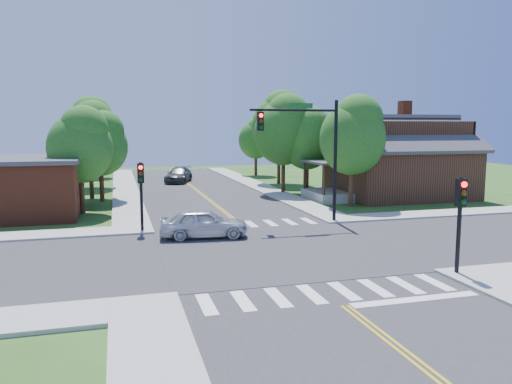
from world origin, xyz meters
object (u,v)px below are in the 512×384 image
object	(u,v)px
signal_mast_ne	(309,141)
signal_pole_nw	(141,184)
car_silver	(204,224)
house_ne	(398,156)
signal_pole_se	(460,207)
car_dgrey	(179,175)

from	to	relation	value
signal_mast_ne	signal_pole_nw	world-z (taller)	signal_mast_ne
signal_mast_ne	car_silver	bearing A→B (deg)	-161.44
signal_pole_nw	house_ne	world-z (taller)	house_ne
car_silver	signal_pole_nw	bearing A→B (deg)	60.63
signal_pole_se	house_ne	xyz separation A→B (m)	(9.51, 19.86, 0.67)
signal_pole_nw	car_dgrey	distance (m)	24.38
signal_mast_ne	signal_pole_nw	bearing A→B (deg)	-179.93
signal_pole_se	car_dgrey	world-z (taller)	signal_pole_se
signal_mast_ne	car_silver	world-z (taller)	signal_mast_ne
signal_pole_se	car_silver	xyz separation A→B (m)	(-8.23, 9.01, -1.90)
signal_pole_nw	car_dgrey	size ratio (longest dim) A/B	0.69
signal_mast_ne	car_silver	xyz separation A→B (m)	(-6.55, -2.20, -4.09)
house_ne	signal_pole_nw	bearing A→B (deg)	-157.31
signal_pole_se	signal_mast_ne	bearing A→B (deg)	98.56
signal_mast_ne	house_ne	xyz separation A→B (m)	(11.19, 8.65, -1.52)
signal_mast_ne	house_ne	size ratio (longest dim) A/B	0.55
signal_pole_se	signal_pole_nw	world-z (taller)	same
signal_mast_ne	car_silver	distance (m)	8.03
car_dgrey	house_ne	bearing A→B (deg)	-24.00
signal_pole_se	house_ne	distance (m)	22.03
car_dgrey	signal_pole_se	bearing A→B (deg)	-60.02
signal_mast_ne	house_ne	world-z (taller)	signal_mast_ne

